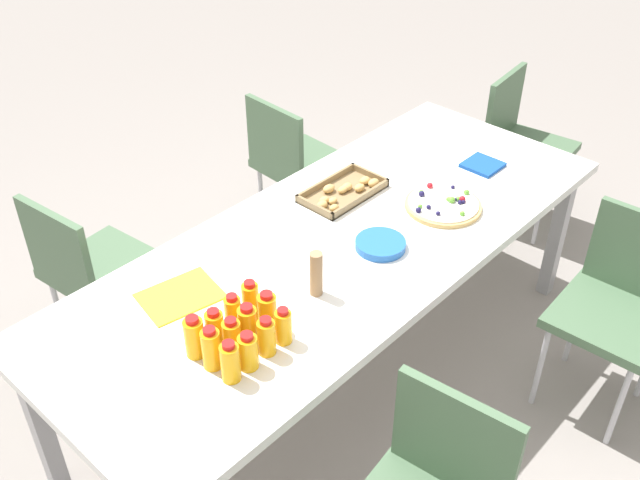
% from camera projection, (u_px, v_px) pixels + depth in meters
% --- Properties ---
extents(ground_plane, '(12.00, 12.00, 0.00)m').
position_uv_depth(ground_plane, '(337.00, 373.00, 3.14)').
color(ground_plane, gray).
extents(party_table, '(2.39, 0.93, 0.72)m').
position_uv_depth(party_table, '(340.00, 251.00, 2.75)').
color(party_table, white).
rests_on(party_table, ground_plane).
extents(chair_far_right, '(0.42, 0.42, 0.83)m').
position_uv_depth(chair_far_right, '(293.00, 159.00, 3.65)').
color(chair_far_right, '#4C6B4C').
rests_on(chair_far_right, ground_plane).
extents(chair_far_left, '(0.44, 0.44, 0.83)m').
position_uv_depth(chair_far_left, '(89.00, 266.00, 2.94)').
color(chair_far_left, '#4C6B4C').
rests_on(chair_far_left, ground_plane).
extents(chair_end, '(0.44, 0.44, 0.83)m').
position_uv_depth(chair_end, '(520.00, 137.00, 3.83)').
color(chair_end, '#4C6B4C').
rests_on(chair_end, ground_plane).
extents(chair_near_right, '(0.42, 0.42, 0.83)m').
position_uv_depth(chair_near_right, '(619.00, 299.00, 2.77)').
color(chair_near_right, '#4C6B4C').
rests_on(chair_near_right, ground_plane).
extents(juice_bottle_0, '(0.06, 0.06, 0.14)m').
position_uv_depth(juice_bottle_0, '(230.00, 362.00, 2.10)').
color(juice_bottle_0, '#F9AB14').
rests_on(juice_bottle_0, party_table).
extents(juice_bottle_1, '(0.06, 0.06, 0.13)m').
position_uv_depth(juice_bottle_1, '(248.00, 352.00, 2.15)').
color(juice_bottle_1, '#FAAF14').
rests_on(juice_bottle_1, party_table).
extents(juice_bottle_2, '(0.06, 0.06, 0.14)m').
position_uv_depth(juice_bottle_2, '(266.00, 337.00, 2.20)').
color(juice_bottle_2, '#FAAB14').
rests_on(juice_bottle_2, party_table).
extents(juice_bottle_3, '(0.05, 0.05, 0.13)m').
position_uv_depth(juice_bottle_3, '(283.00, 326.00, 2.24)').
color(juice_bottle_3, '#F9AB14').
rests_on(juice_bottle_3, party_table).
extents(juice_bottle_4, '(0.06, 0.06, 0.15)m').
position_uv_depth(juice_bottle_4, '(211.00, 349.00, 2.14)').
color(juice_bottle_4, '#F9AB14').
rests_on(juice_bottle_4, party_table).
extents(juice_bottle_5, '(0.06, 0.06, 0.14)m').
position_uv_depth(juice_bottle_5, '(232.00, 338.00, 2.19)').
color(juice_bottle_5, '#F9AD14').
rests_on(juice_bottle_5, party_table).
extents(juice_bottle_6, '(0.06, 0.06, 0.15)m').
position_uv_depth(juice_bottle_6, '(248.00, 325.00, 2.23)').
color(juice_bottle_6, '#F9AC14').
rests_on(juice_bottle_6, party_table).
extents(juice_bottle_7, '(0.06, 0.06, 0.15)m').
position_uv_depth(juice_bottle_7, '(267.00, 312.00, 2.28)').
color(juice_bottle_7, '#FAAD14').
rests_on(juice_bottle_7, party_table).
extents(juice_bottle_8, '(0.06, 0.06, 0.15)m').
position_uv_depth(juice_bottle_8, '(194.00, 337.00, 2.19)').
color(juice_bottle_8, '#F8AC14').
rests_on(juice_bottle_8, party_table).
extents(juice_bottle_9, '(0.06, 0.06, 0.13)m').
position_uv_depth(juice_bottle_9, '(215.00, 328.00, 2.23)').
color(juice_bottle_9, '#FAAB14').
rests_on(juice_bottle_9, party_table).
extents(juice_bottle_10, '(0.05, 0.05, 0.14)m').
position_uv_depth(juice_bottle_10, '(233.00, 313.00, 2.28)').
color(juice_bottle_10, '#FAAF14').
rests_on(juice_bottle_10, party_table).
extents(juice_bottle_11, '(0.05, 0.05, 0.15)m').
position_uv_depth(juice_bottle_11, '(251.00, 301.00, 2.32)').
color(juice_bottle_11, '#FAAC14').
rests_on(juice_bottle_11, party_table).
extents(fruit_pizza, '(0.30, 0.30, 0.05)m').
position_uv_depth(fruit_pizza, '(443.00, 205.00, 2.88)').
color(fruit_pizza, tan).
rests_on(fruit_pizza, party_table).
extents(snack_tray, '(0.36, 0.20, 0.04)m').
position_uv_depth(snack_tray, '(344.00, 192.00, 2.96)').
color(snack_tray, olive).
rests_on(snack_tray, party_table).
extents(plate_stack, '(0.19, 0.19, 0.03)m').
position_uv_depth(plate_stack, '(380.00, 244.00, 2.66)').
color(plate_stack, blue).
rests_on(plate_stack, party_table).
extents(napkin_stack, '(0.15, 0.15, 0.02)m').
position_uv_depth(napkin_stack, '(483.00, 165.00, 3.14)').
color(napkin_stack, '#194CA5').
rests_on(napkin_stack, party_table).
extents(cardboard_tube, '(0.04, 0.04, 0.17)m').
position_uv_depth(cardboard_tube, '(316.00, 274.00, 2.41)').
color(cardboard_tube, '#9E7A56').
rests_on(cardboard_tube, party_table).
extents(paper_folder, '(0.29, 0.25, 0.01)m').
position_uv_depth(paper_folder, '(180.00, 296.00, 2.44)').
color(paper_folder, yellow).
rests_on(paper_folder, party_table).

